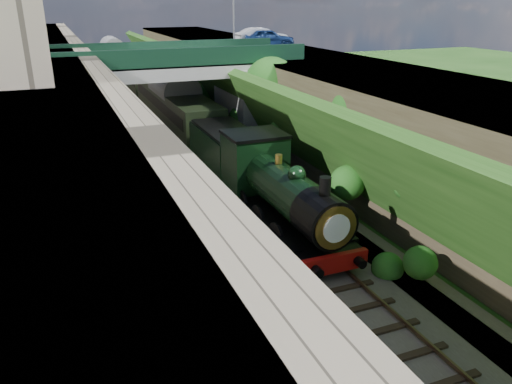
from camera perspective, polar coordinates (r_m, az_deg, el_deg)
name	(u,v)px	position (r m, az deg, el deg)	size (l,w,h in m)	color
ground	(366,359)	(16.08, 12.43, -18.15)	(160.00, 160.00, 0.00)	#1E4714
trackbed	(190,164)	(32.48, -7.51, 3.16)	(10.00, 90.00, 0.20)	#473F38
retaining_wall	(96,120)	(30.75, -17.84, 7.87)	(1.00, 90.00, 7.00)	#756B56
street_plateau_left	(31,125)	(30.71, -24.36, 6.98)	(6.00, 90.00, 7.00)	#262628
street_plateau_right	(322,107)	(35.20, 7.56, 9.66)	(8.00, 90.00, 6.25)	#262628
embankment_slope	(271,121)	(32.03, 1.77, 8.15)	(4.84, 90.00, 6.46)	#1E4714
track_left	(159,166)	(32.03, -10.98, 2.96)	(2.50, 90.00, 0.20)	black
track_right	(208,160)	(32.74, -5.49, 3.66)	(2.50, 90.00, 0.20)	black
road_bridge	(186,92)	(35.54, -8.03, 11.30)	(16.00, 6.40, 7.25)	gray
tree	(272,86)	(33.80, 1.81, 11.97)	(3.60, 3.80, 6.60)	black
lamppost	(234,5)	(43.36, -2.53, 20.53)	(0.87, 0.15, 6.00)	gray
car_blue	(269,38)	(44.17, 1.49, 17.20)	(1.73, 4.29, 1.46)	navy
car_silver	(261,37)	(45.35, 0.63, 17.34)	(1.60, 4.57, 1.51)	silver
locomotive	(280,194)	(22.36, 2.71, -0.26)	(3.10, 10.23, 3.83)	black
tender	(226,155)	(28.92, -3.41, 4.19)	(2.70, 6.00, 3.05)	black
coach_front	(175,107)	(40.60, -9.28, 9.55)	(2.90, 18.00, 3.70)	black
coach_middle	(135,76)	(58.84, -13.64, 12.80)	(2.90, 18.00, 3.70)	black
coach_rear	(114,58)	(77.34, -15.97, 14.48)	(2.90, 18.00, 3.70)	black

